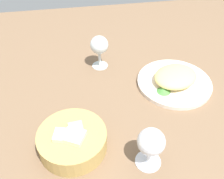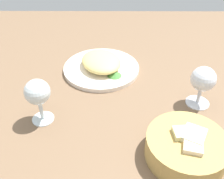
% 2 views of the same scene
% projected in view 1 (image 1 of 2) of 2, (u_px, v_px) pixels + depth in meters
% --- Properties ---
extents(ground_plane, '(1.40, 1.40, 0.02)m').
position_uv_depth(ground_plane, '(130.00, 96.00, 0.85)').
color(ground_plane, brown).
extents(plate, '(0.25, 0.25, 0.01)m').
position_uv_depth(plate, '(174.00, 83.00, 0.88)').
color(plate, white).
rests_on(plate, ground_plane).
extents(omelette, '(0.19, 0.18, 0.04)m').
position_uv_depth(omelette, '(175.00, 76.00, 0.86)').
color(omelette, '#E6CF74').
rests_on(omelette, plate).
extents(lettuce_garnish, '(0.05, 0.05, 0.02)m').
position_uv_depth(lettuce_garnish, '(164.00, 90.00, 0.83)').
color(lettuce_garnish, '#46863A').
rests_on(lettuce_garnish, plate).
extents(bread_basket, '(0.18, 0.18, 0.07)m').
position_uv_depth(bread_basket, '(72.00, 140.00, 0.67)').
color(bread_basket, tan).
rests_on(bread_basket, ground_plane).
extents(wine_glass_near, '(0.07, 0.07, 0.13)m').
position_uv_depth(wine_glass_near, '(99.00, 47.00, 0.90)').
color(wine_glass_near, silver).
rests_on(wine_glass_near, ground_plane).
extents(wine_glass_far, '(0.07, 0.07, 0.12)m').
position_uv_depth(wine_glass_far, '(151.00, 144.00, 0.60)').
color(wine_glass_far, silver).
rests_on(wine_glass_far, ground_plane).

